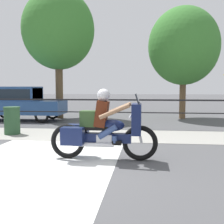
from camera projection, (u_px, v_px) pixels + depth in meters
ground_plane at (68, 162)px, 6.06m from camera, size 120.00×120.00×0.00m
sidewalk_band at (95, 135)px, 9.42m from camera, size 44.00×2.40×0.01m
crosswalk_band at (36, 163)px, 5.93m from camera, size 3.40×6.00×0.01m
fence_railing at (103, 105)px, 10.94m from camera, size 36.00×0.05×1.15m
motorcycle at (103, 128)px, 6.19m from camera, size 2.40×0.76×1.57m
parked_car at (20, 102)px, 13.45m from camera, size 4.06×1.62×1.63m
trash_bin at (12, 121)px, 9.53m from camera, size 0.55×0.55×0.94m
tree_behind_sign at (184, 46)px, 14.11m from camera, size 3.55×3.55×5.63m
tree_behind_car at (58, 30)px, 14.21m from camera, size 3.65×3.65×6.52m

